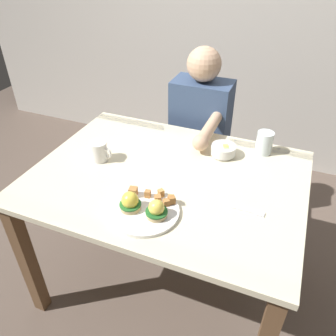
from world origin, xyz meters
The scene contains 8 objects.
ground_plane centered at (0.00, 0.00, 0.00)m, with size 6.00×6.00×0.00m, color brown.
dining_table centered at (0.00, 0.00, 0.63)m, with size 1.20×0.90×0.74m.
eggs_benedict_plate centered at (0.01, -0.26, 0.76)m, with size 0.27×0.27×0.09m.
fruit_bowl centered at (0.19, 0.25, 0.77)m, with size 0.12×0.12×0.06m.
coffee_mug centered at (-0.34, -0.01, 0.79)m, with size 0.11×0.08×0.09m.
fork centered at (0.38, -0.10, 0.74)m, with size 0.16×0.02×0.00m.
water_glass_near centered at (0.37, 0.35, 0.79)m, with size 0.08×0.08×0.11m.
diner_person centered at (-0.04, 0.60, 0.65)m, with size 0.34×0.54×1.14m.
Camera 1 is at (0.46, -1.12, 1.63)m, focal length 35.83 mm.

